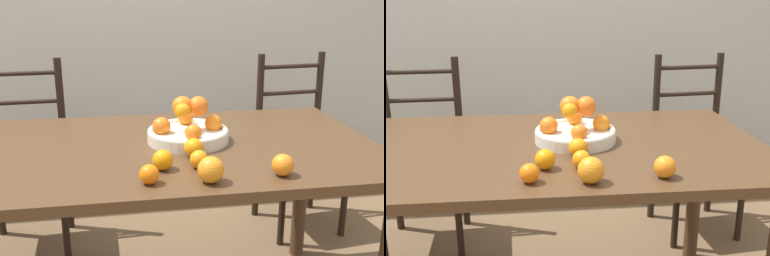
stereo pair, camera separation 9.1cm
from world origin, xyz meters
TOP-DOWN VIEW (x-y plane):
  - dining_table at (0.00, 0.00)m, footprint 1.78×0.92m
  - fruit_bowl at (0.18, 0.04)m, footprint 0.31×0.31m
  - orange_loose_0 at (0.18, -0.37)m, footprint 0.08×0.08m
  - orange_loose_1 at (0.42, -0.35)m, footprint 0.07×0.07m
  - orange_loose_2 at (0.17, -0.25)m, footprint 0.06×0.06m
  - orange_loose_3 at (0.17, -0.14)m, footprint 0.07×0.07m
  - orange_loose_4 at (0.05, -0.24)m, footprint 0.07×0.07m
  - orange_loose_5 at (0.00, -0.35)m, footprint 0.06×0.06m
  - chair_left at (-0.58, 0.72)m, footprint 0.44×0.42m
  - chair_right at (0.93, 0.72)m, footprint 0.46×0.44m

SIDE VIEW (x-z plane):
  - chair_left at x=-0.58m, z-range -0.03..0.97m
  - chair_right at x=0.93m, z-range -0.03..0.97m
  - dining_table at x=0.00m, z-range 0.29..1.07m
  - orange_loose_2 at x=0.17m, z-range 0.78..0.84m
  - orange_loose_5 at x=0.00m, z-range 0.78..0.84m
  - orange_loose_4 at x=0.05m, z-range 0.78..0.84m
  - orange_loose_3 at x=0.17m, z-range 0.78..0.84m
  - orange_loose_1 at x=0.42m, z-range 0.78..0.85m
  - orange_loose_0 at x=0.18m, z-range 0.78..0.86m
  - fruit_bowl at x=0.18m, z-range 0.74..0.91m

